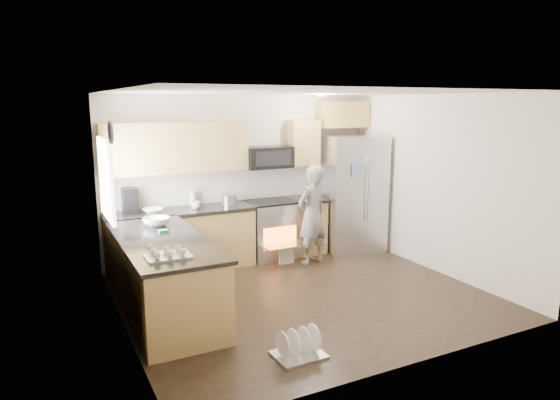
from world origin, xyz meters
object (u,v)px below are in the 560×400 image
stove_range (271,216)px  refrigerator (353,194)px  person (312,215)px  dish_rack (299,349)px

stove_range → refrigerator: refrigerator is taller
stove_range → person: 0.72m
stove_range → refrigerator: size_ratio=0.92×
person → dish_rack: size_ratio=3.13×
dish_rack → refrigerator: bearing=47.5°
stove_range → refrigerator: 1.47m
refrigerator → dish_rack: (-2.60, -2.83, -0.89)m
refrigerator → person: refrigerator is taller
person → dish_rack: bearing=40.1°
stove_range → dish_rack: 3.34m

